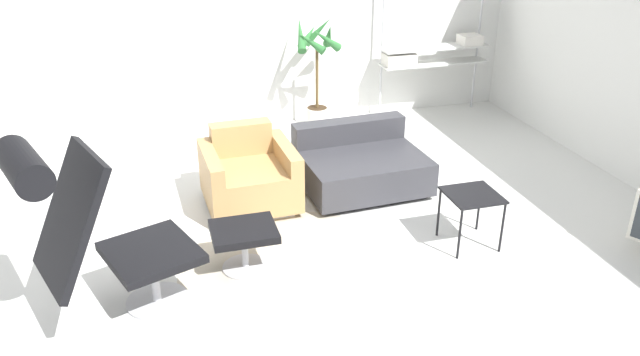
{
  "coord_description": "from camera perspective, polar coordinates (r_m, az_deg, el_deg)",
  "views": [
    {
      "loc": [
        -1.03,
        -4.21,
        2.69
      ],
      "look_at": [
        0.2,
        0.14,
        0.55
      ],
      "focal_mm": 35.0,
      "sensor_mm": 36.0,
      "label": 1
    }
  ],
  "objects": [
    {
      "name": "armchair_red",
      "position": [
        5.69,
        -6.52,
        0.03
      ],
      "size": [
        0.83,
        0.84,
        0.7
      ],
      "rotation": [
        0.0,
        0.0,
        3.19
      ],
      "color": "silver",
      "rests_on": "ground_plane"
    },
    {
      "name": "lounge_chair",
      "position": [
        4.15,
        -20.6,
        -3.49
      ],
      "size": [
        1.2,
        0.92,
        1.34
      ],
      "rotation": [
        0.0,
        0.0,
        -1.21
      ],
      "color": "#BCBCC1",
      "rests_on": "ground_plane"
    },
    {
      "name": "potted_plant",
      "position": [
        7.36,
        -0.36,
        9.53
      ],
      "size": [
        0.54,
        0.53,
        1.33
      ],
      "color": "silver",
      "rests_on": "ground_plane"
    },
    {
      "name": "round_rug",
      "position": [
        4.87,
        -2.13,
        -8.2
      ],
      "size": [
        1.82,
        1.82,
        0.01
      ],
      "color": "#BCB29E",
      "rests_on": "ground_plane"
    },
    {
      "name": "side_table",
      "position": [
        5.13,
        13.74,
        -1.94
      ],
      "size": [
        0.41,
        0.41,
        0.46
      ],
      "color": "black",
      "rests_on": "ground_plane"
    },
    {
      "name": "couch_low",
      "position": [
        6.02,
        3.71,
        1.07
      ],
      "size": [
        1.19,
        0.99,
        0.59
      ],
      "rotation": [
        0.0,
        0.0,
        3.2
      ],
      "color": "black",
      "rests_on": "ground_plane"
    },
    {
      "name": "wall_back",
      "position": [
        7.4,
        -7.86,
        15.11
      ],
      "size": [
        12.0,
        0.09,
        2.8
      ],
      "color": "silver",
      "rests_on": "ground_plane"
    },
    {
      "name": "ottoman",
      "position": [
        4.76,
        -6.95,
        -5.5
      ],
      "size": [
        0.49,
        0.42,
        0.36
      ],
      "color": "#BCBCC1",
      "rests_on": "ground_plane"
    },
    {
      "name": "ground_plane",
      "position": [
        5.1,
        -1.77,
        -6.49
      ],
      "size": [
        12.0,
        12.0,
        0.0
      ],
      "primitive_type": "plane",
      "color": "silver"
    },
    {
      "name": "shelf_unit",
      "position": [
        7.93,
        9.98,
        11.2
      ],
      "size": [
        1.36,
        0.28,
        1.8
      ],
      "color": "#BCBCC1",
      "rests_on": "ground_plane"
    }
  ]
}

